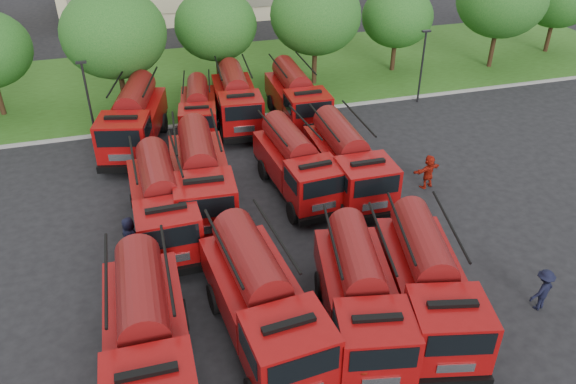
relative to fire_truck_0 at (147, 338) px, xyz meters
name	(u,v)px	position (x,y,z in m)	size (l,w,h in m)	color
ground	(351,291)	(8.20, 2.05, -1.81)	(140.00, 140.00, 0.00)	black
lawn	(228,76)	(8.20, 28.05, -1.75)	(70.00, 16.00, 0.12)	#254813
curb	(251,117)	(8.20, 19.95, -1.74)	(70.00, 0.30, 0.14)	gray
tree_2	(114,33)	(0.20, 23.55, 3.55)	(6.72, 6.72, 8.22)	#382314
tree_3	(216,25)	(7.20, 26.05, 2.88)	(5.88, 5.88, 7.19)	#382314
tree_4	(316,15)	(14.20, 24.55, 3.41)	(6.55, 6.55, 8.01)	#382314
tree_5	(397,17)	(21.20, 25.55, 2.54)	(5.46, 5.46, 6.68)	#382314
lamp_post_0	(88,98)	(-1.80, 19.25, 1.09)	(0.60, 0.25, 5.11)	black
lamp_post_1	(422,62)	(20.20, 19.25, 1.09)	(0.60, 0.25, 5.11)	black
fire_truck_0	(147,338)	(0.00, 0.00, 0.00)	(3.00, 7.93, 3.59)	black
fire_truck_1	(262,301)	(4.10, 0.65, 0.00)	(3.44, 8.10, 3.59)	black
fire_truck_2	(360,294)	(7.66, 0.08, -0.12)	(3.95, 7.70, 3.34)	black
fire_truck_3	(427,282)	(10.34, -0.06, -0.08)	(4.25, 7.92, 3.43)	black
fire_truck_4	(162,202)	(1.32, 8.31, -0.06)	(2.93, 7.69, 3.47)	black
fire_truck_5	(201,176)	(3.37, 10.01, 0.03)	(3.38, 8.18, 3.64)	black
fire_truck_6	(296,164)	(8.33, 10.16, -0.14)	(3.10, 7.45, 3.31)	black
fire_truck_7	(347,161)	(10.92, 9.60, -0.07)	(2.88, 7.62, 3.45)	black
fire_truck_8	(134,119)	(0.62, 17.79, 0.02)	(4.59, 8.37, 3.62)	black
fire_truck_9	(198,109)	(4.59, 18.97, -0.35)	(3.14, 6.63, 2.90)	black
fire_truck_10	(236,99)	(7.13, 19.38, -0.10)	(3.21, 7.62, 3.38)	black
fire_truck_11	(296,96)	(10.97, 18.65, -0.09)	(2.89, 7.57, 3.42)	black
firefighter_0	(403,363)	(8.55, -2.00, -1.81)	(0.57, 0.42, 1.56)	maroon
firefighter_2	(475,328)	(11.96, -1.24, -1.81)	(0.90, 0.51, 1.54)	black
firefighter_3	(537,307)	(14.97, -0.95, -1.81)	(1.20, 0.62, 1.86)	black
firefighter_4	(133,255)	(-0.30, 7.06, -1.81)	(0.97, 0.63, 1.97)	black
firefighter_5	(426,187)	(15.19, 8.62, -1.81)	(1.75, 0.75, 1.88)	maroon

